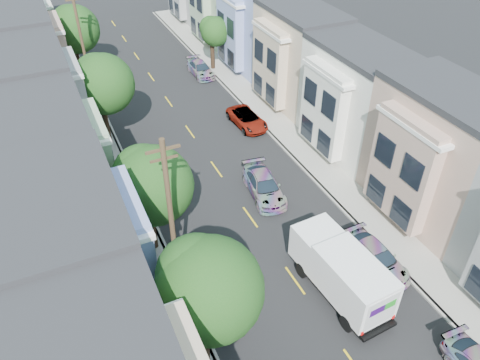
# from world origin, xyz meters

# --- Properties ---
(ground) EXTENTS (160.00, 160.00, 0.00)m
(ground) POSITION_xyz_m (0.00, 0.00, 0.00)
(ground) COLOR black
(ground) RESTS_ON ground
(road_slab) EXTENTS (12.00, 70.00, 0.02)m
(road_slab) POSITION_xyz_m (0.00, 15.00, 0.01)
(road_slab) COLOR black
(road_slab) RESTS_ON ground
(curb_left) EXTENTS (0.30, 70.00, 0.15)m
(curb_left) POSITION_xyz_m (-6.05, 15.00, 0.07)
(curb_left) COLOR gray
(curb_left) RESTS_ON ground
(curb_right) EXTENTS (0.30, 70.00, 0.15)m
(curb_right) POSITION_xyz_m (6.05, 15.00, 0.07)
(curb_right) COLOR gray
(curb_right) RESTS_ON ground
(sidewalk_left) EXTENTS (2.60, 70.00, 0.15)m
(sidewalk_left) POSITION_xyz_m (-7.35, 15.00, 0.07)
(sidewalk_left) COLOR gray
(sidewalk_left) RESTS_ON ground
(sidewalk_right) EXTENTS (2.60, 70.00, 0.15)m
(sidewalk_right) POSITION_xyz_m (7.35, 15.00, 0.07)
(sidewalk_right) COLOR gray
(sidewalk_right) RESTS_ON ground
(centerline) EXTENTS (0.12, 70.00, 0.01)m
(centerline) POSITION_xyz_m (0.00, 15.00, 0.00)
(centerline) COLOR gold
(centerline) RESTS_ON ground
(townhouse_row_left) EXTENTS (5.00, 70.00, 8.50)m
(townhouse_row_left) POSITION_xyz_m (-11.15, 15.00, 0.00)
(townhouse_row_left) COLOR white
(townhouse_row_left) RESTS_ON ground
(townhouse_row_right) EXTENTS (5.00, 70.00, 8.50)m
(townhouse_row_right) POSITION_xyz_m (11.15, 15.00, 0.00)
(townhouse_row_right) COLOR white
(townhouse_row_right) RESTS_ON ground
(tree_b) EXTENTS (4.70, 4.70, 7.83)m
(tree_b) POSITION_xyz_m (-6.30, -2.86, 5.45)
(tree_b) COLOR black
(tree_b) RESTS_ON ground
(tree_c) EXTENTS (4.70, 4.70, 7.12)m
(tree_c) POSITION_xyz_m (-6.30, 5.91, 4.75)
(tree_c) COLOR black
(tree_c) RESTS_ON ground
(tree_d) EXTENTS (4.70, 4.70, 7.54)m
(tree_d) POSITION_xyz_m (-6.30, 19.10, 5.17)
(tree_d) COLOR black
(tree_d) RESTS_ON ground
(tree_e) EXTENTS (4.70, 4.70, 7.33)m
(tree_e) POSITION_xyz_m (-6.30, 32.95, 4.96)
(tree_e) COLOR black
(tree_e) RESTS_ON ground
(tree_far_r) EXTENTS (3.02, 3.02, 5.55)m
(tree_far_r) POSITION_xyz_m (6.89, 29.13, 3.99)
(tree_far_r) COLOR black
(tree_far_r) RESTS_ON ground
(utility_pole_near) EXTENTS (1.60, 0.26, 10.00)m
(utility_pole_near) POSITION_xyz_m (-6.30, 2.00, 5.15)
(utility_pole_near) COLOR #42301E
(utility_pole_near) RESTS_ON ground
(utility_pole_far) EXTENTS (1.60, 0.26, 10.00)m
(utility_pole_far) POSITION_xyz_m (-6.30, 28.00, 5.15)
(utility_pole_far) COLOR #42301E
(utility_pole_far) RESTS_ON ground
(fedex_truck) EXTENTS (2.49, 6.46, 3.10)m
(fedex_truck) POSITION_xyz_m (1.77, -1.69, 1.73)
(fedex_truck) COLOR white
(fedex_truck) RESTS_ON ground
(lead_sedan) EXTENTS (2.67, 5.11, 1.46)m
(lead_sedan) POSITION_xyz_m (1.92, 7.81, 0.73)
(lead_sedan) COLOR black
(lead_sedan) RESTS_ON ground
(parked_left_c) EXTENTS (1.96, 4.79, 1.54)m
(parked_left_c) POSITION_xyz_m (-4.90, 0.28, 0.77)
(parked_left_c) COLOR #939396
(parked_left_c) RESTS_ON ground
(parked_left_d) EXTENTS (2.23, 4.96, 1.47)m
(parked_left_d) POSITION_xyz_m (-4.90, 10.67, 0.73)
(parked_left_d) COLOR #3F150E
(parked_left_d) RESTS_ON ground
(parked_right_b) EXTENTS (2.12, 4.61, 1.36)m
(parked_right_b) POSITION_xyz_m (4.90, -0.97, 0.68)
(parked_right_b) COLOR silver
(parked_right_b) RESTS_ON ground
(parked_right_c) EXTENTS (2.40, 4.76, 1.29)m
(parked_right_c) POSITION_xyz_m (4.90, 16.92, 0.65)
(parked_right_c) COLOR black
(parked_right_c) RESTS_ON ground
(parked_right_d) EXTENTS (1.90, 4.44, 1.33)m
(parked_right_d) POSITION_xyz_m (4.90, 28.34, 0.66)
(parked_right_d) COLOR black
(parked_right_d) RESTS_ON ground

